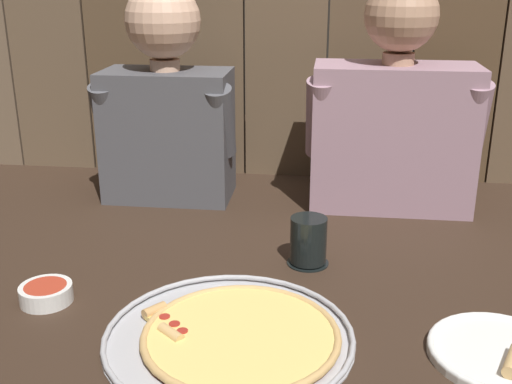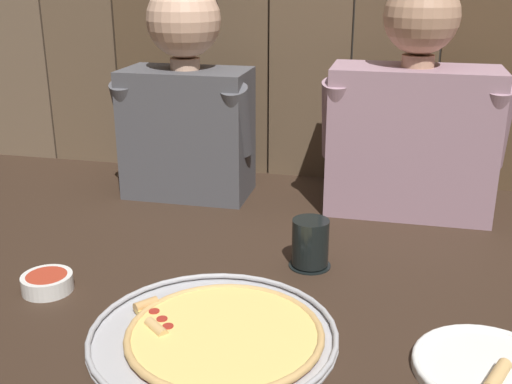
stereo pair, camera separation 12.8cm
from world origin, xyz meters
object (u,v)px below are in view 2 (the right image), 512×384
at_px(drinking_glass, 310,244).
at_px(diner_right, 414,110).
at_px(pizza_tray, 217,334).
at_px(dinner_plate, 488,368).
at_px(dipping_bowl, 47,282).
at_px(diner_left, 186,93).

height_order(drinking_glass, diner_right, diner_right).
xyz_separation_m(pizza_tray, dinner_plate, (0.45, 0.00, -0.00)).
distance_m(pizza_tray, diner_right, 0.82).
height_order(dinner_plate, dipping_bowl, same).
distance_m(drinking_glass, diner_right, 0.49).
relative_size(dipping_bowl, diner_right, 0.17).
height_order(pizza_tray, diner_right, diner_right).
relative_size(drinking_glass, dipping_bowl, 1.06).
distance_m(pizza_tray, dinner_plate, 0.45).
xyz_separation_m(dinner_plate, diner_left, (-0.74, 0.70, 0.28)).
relative_size(drinking_glass, diner_left, 0.18).
distance_m(pizza_tray, diner_left, 0.81).
height_order(drinking_glass, diner_left, diner_left).
xyz_separation_m(pizza_tray, diner_left, (-0.29, 0.71, 0.28)).
bearing_deg(diner_left, diner_right, -0.06).
distance_m(dinner_plate, dipping_bowl, 0.84).
xyz_separation_m(diner_left, diner_right, (0.61, -0.00, -0.01)).
xyz_separation_m(pizza_tray, diner_right, (0.32, 0.71, 0.26)).
xyz_separation_m(pizza_tray, dipping_bowl, (-0.38, 0.09, 0.01)).
height_order(dinner_plate, diner_right, diner_right).
height_order(pizza_tray, dinner_plate, dinner_plate).
relative_size(dinner_plate, diner_left, 0.41).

